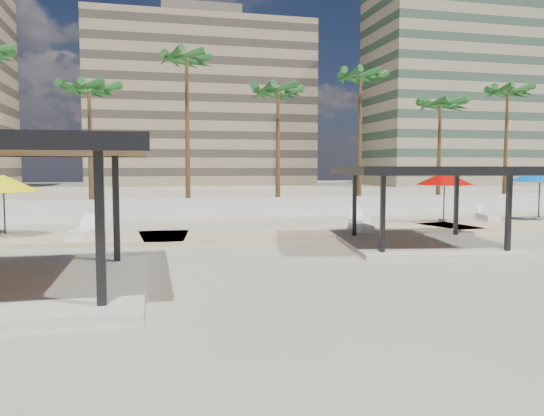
{
  "coord_description": "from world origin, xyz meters",
  "views": [
    {
      "loc": [
        -5.79,
        -16.41,
        3.1
      ],
      "look_at": [
        -0.64,
        4.98,
        1.4
      ],
      "focal_mm": 35.0,
      "sensor_mm": 36.0,
      "label": 1
    }
  ],
  "objects_px": {
    "lounger_a": "(84,233)",
    "lounger_c": "(360,220)",
    "lounger_b": "(360,227)",
    "umbrella_c": "(445,178)",
    "lounger_d": "(487,216)",
    "pavilion_central": "(424,199)"
  },
  "relations": [
    {
      "from": "lounger_a",
      "to": "lounger_c",
      "type": "relative_size",
      "value": 1.15
    },
    {
      "from": "pavilion_central",
      "to": "lounger_a",
      "type": "distance_m",
      "value": 13.81
    },
    {
      "from": "lounger_b",
      "to": "lounger_c",
      "type": "relative_size",
      "value": 0.91
    },
    {
      "from": "umbrella_c",
      "to": "lounger_b",
      "type": "bearing_deg",
      "value": -153.78
    },
    {
      "from": "lounger_a",
      "to": "lounger_b",
      "type": "relative_size",
      "value": 1.26
    },
    {
      "from": "lounger_b",
      "to": "lounger_d",
      "type": "bearing_deg",
      "value": -68.05
    },
    {
      "from": "lounger_b",
      "to": "lounger_c",
      "type": "height_order",
      "value": "lounger_c"
    },
    {
      "from": "lounger_c",
      "to": "pavilion_central",
      "type": "bearing_deg",
      "value": -174.68
    },
    {
      "from": "lounger_a",
      "to": "pavilion_central",
      "type": "bearing_deg",
      "value": -97.13
    },
    {
      "from": "lounger_a",
      "to": "lounger_c",
      "type": "bearing_deg",
      "value": -66.77
    },
    {
      "from": "lounger_a",
      "to": "lounger_c",
      "type": "distance_m",
      "value": 13.65
    },
    {
      "from": "pavilion_central",
      "to": "umbrella_c",
      "type": "relative_size",
      "value": 2.17
    },
    {
      "from": "lounger_c",
      "to": "umbrella_c",
      "type": "bearing_deg",
      "value": -82.06
    },
    {
      "from": "lounger_c",
      "to": "lounger_b",
      "type": "bearing_deg",
      "value": 165.9
    },
    {
      "from": "umbrella_c",
      "to": "lounger_a",
      "type": "xyz_separation_m",
      "value": [
        -18.23,
        -2.63,
        -2.11
      ]
    },
    {
      "from": "pavilion_central",
      "to": "lounger_d",
      "type": "relative_size",
      "value": 3.3
    },
    {
      "from": "umbrella_c",
      "to": "lounger_c",
      "type": "bearing_deg",
      "value": 179.45
    },
    {
      "from": "lounger_b",
      "to": "lounger_a",
      "type": "bearing_deg",
      "value": 91.06
    },
    {
      "from": "pavilion_central",
      "to": "lounger_c",
      "type": "distance_m",
      "value": 7.32
    },
    {
      "from": "pavilion_central",
      "to": "lounger_a",
      "type": "bearing_deg",
      "value": 170.86
    },
    {
      "from": "lounger_a",
      "to": "lounger_c",
      "type": "height_order",
      "value": "lounger_a"
    },
    {
      "from": "pavilion_central",
      "to": "lounger_b",
      "type": "xyz_separation_m",
      "value": [
        -0.88,
        4.1,
        -1.51
      ]
    }
  ]
}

